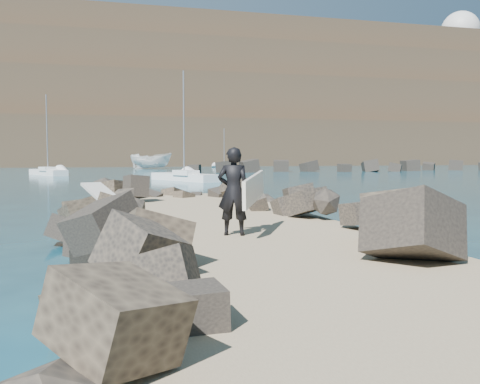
{
  "coord_description": "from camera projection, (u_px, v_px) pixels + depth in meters",
  "views": [
    {
      "loc": [
        -3.06,
        -12.31,
        2.32
      ],
      "look_at": [
        0.0,
        -1.0,
        1.5
      ],
      "focal_mm": 40.0,
      "sensor_mm": 36.0,
      "label": 1
    }
  ],
  "objects": [
    {
      "name": "ground",
      "position": [
        229.0,
        251.0,
        12.81
      ],
      "size": [
        800.0,
        800.0,
        0.0
      ],
      "primitive_type": "plane",
      "color": "#0F384C",
      "rests_on": "ground"
    },
    {
      "name": "headland_buildings",
      "position": [
        161.0,
        50.0,
        161.37
      ],
      "size": [
        137.5,
        30.5,
        5.0
      ],
      "color": "white",
      "rests_on": "headland"
    },
    {
      "name": "radome",
      "position": [
        460.0,
        37.0,
        190.29
      ],
      "size": [
        13.4,
        13.4,
        21.22
      ],
      "color": "white",
      "rests_on": "headland"
    },
    {
      "name": "sailboat_c",
      "position": [
        184.0,
        177.0,
        47.51
      ],
      "size": [
        5.13,
        8.27,
        9.85
      ],
      "color": "white",
      "rests_on": "ground"
    },
    {
      "name": "surfer_with_board",
      "position": [
        236.0,
        191.0,
        11.38
      ],
      "size": [
        1.4,
        2.12,
        1.88
      ],
      "color": "black",
      "rests_on": "jetty"
    },
    {
      "name": "sailboat_a",
      "position": [
        48.0,
        172.0,
        60.17
      ],
      "size": [
        4.73,
        7.67,
        9.18
      ],
      "color": "white",
      "rests_on": "ground"
    },
    {
      "name": "breakwater_secondary",
      "position": [
        376.0,
        167.0,
        74.85
      ],
      "size": [
        52.0,
        4.0,
        1.2
      ],
      "primitive_type": "cube",
      "color": "black",
      "rests_on": "ground"
    },
    {
      "name": "surfboard_resting",
      "position": [
        103.0,
        199.0,
        15.54
      ],
      "size": [
        1.34,
        2.58,
        0.08
      ],
      "primitive_type": "cube",
      "rotation": [
        0.0,
        0.0,
        0.3
      ],
      "color": "beige",
      "rests_on": "riprap_left"
    },
    {
      "name": "jetty",
      "position": [
        253.0,
        254.0,
        10.87
      ],
      "size": [
        6.0,
        26.0,
        0.6
      ],
      "primitive_type": "cube",
      "color": "#8C7759",
      "rests_on": "ground"
    },
    {
      "name": "headland",
      "position": [
        137.0,
        111.0,
        168.37
      ],
      "size": [
        360.0,
        140.0,
        32.0
      ],
      "primitive_type": "cube",
      "color": "#2D4919",
      "rests_on": "ground"
    },
    {
      "name": "sailboat_f",
      "position": [
        269.0,
        164.0,
        113.68
      ],
      "size": [
        2.74,
        5.95,
        7.14
      ],
      "color": "white",
      "rests_on": "ground"
    },
    {
      "name": "riprap_right",
      "position": [
        369.0,
        235.0,
        12.09
      ],
      "size": [
        2.6,
        22.0,
        1.0
      ],
      "primitive_type": "cube",
      "color": "black",
      "rests_on": "ground"
    },
    {
      "name": "sailboat_d",
      "position": [
        224.0,
        166.0,
        95.57
      ],
      "size": [
        3.98,
        5.71,
        7.17
      ],
      "color": "white",
      "rests_on": "ground"
    },
    {
      "name": "riprap_left",
      "position": [
        105.0,
        247.0,
        10.58
      ],
      "size": [
        2.6,
        22.0,
        1.0
      ],
      "primitive_type": "cube",
      "color": "black",
      "rests_on": "ground"
    },
    {
      "name": "boat_imported",
      "position": [
        151.0,
        161.0,
        88.1
      ],
      "size": [
        7.22,
        4.11,
        2.63
      ],
      "primitive_type": "imported",
      "rotation": [
        0.0,
        0.0,
        1.33
      ],
      "color": "silver",
      "rests_on": "ground"
    }
  ]
}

